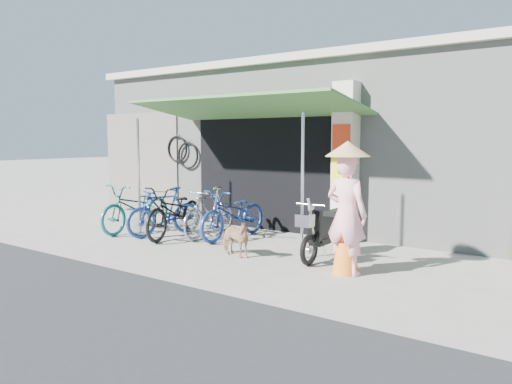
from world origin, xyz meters
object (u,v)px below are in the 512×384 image
Objects in this scene: bike_blue at (165,212)px; bike_silver at (210,212)px; bike_navy at (234,214)px; nun at (347,210)px; bike_teal at (137,207)px; moped at (328,231)px; street_dog at (234,238)px; bike_black at (176,211)px.

bike_blue is 0.99× the size of bike_silver.
nun is at bearing -19.17° from bike_navy.
bike_teal is 1.14× the size of moped.
bike_teal is 2.22m from bike_navy.
nun is (5.04, -0.50, 0.43)m from bike_teal.
bike_teal reaches higher than bike_silver.
street_dog is (2.23, -0.59, -0.18)m from bike_blue.
bike_blue is 0.92m from bike_silver.
street_dog is at bearing -31.46° from bike_black.
bike_silver is 3.55m from nun.
bike_blue is at bearing -5.68° from bike_teal.
bike_navy is 2.26m from moped.
bike_navy is 1.10× the size of moped.
bike_navy is at bearing 10.64° from bike_teal.
bike_black reaches higher than street_dog.
moped is at bearing -8.59° from bike_silver.
bike_navy is 2.53× the size of street_dog.
street_dog is (3.07, -0.60, -0.20)m from bike_teal.
bike_teal is 5.08m from nun.
bike_navy is at bearing 13.69° from bike_black.
bike_black is at bearing 31.95° from bike_blue.
bike_black is 4.01m from nun.
bike_teal is 4.38m from moped.
bike_black is (0.24, 0.06, 0.02)m from bike_blue.
moped is at bearing -45.22° from street_dog.
bike_navy is at bearing 170.62° from moped.
bike_silver reaches higher than bike_blue.
bike_black is at bearing 83.59° from street_dog.
bike_navy reaches higher than moped.
moped is 0.89× the size of nun.
bike_teal is at bearing -177.48° from moped.
bike_navy is 0.97× the size of nun.
bike_teal is 0.99× the size of bike_black.
bike_silver reaches higher than bike_navy.
bike_teal is 1.70m from bike_silver.
nun reaches higher than bike_silver.
street_dog is at bearing 2.85° from bike_blue.
bike_teal is at bearing -169.60° from bike_silver.
bike_black is 1.02× the size of nun.
bike_black reaches higher than bike_blue.
bike_blue is 0.87× the size of bike_navy.
bike_teal is at bearing -163.44° from bike_blue.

